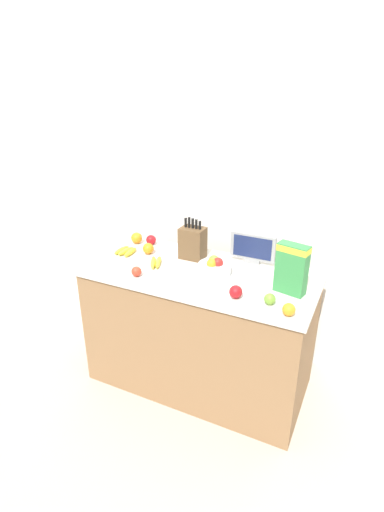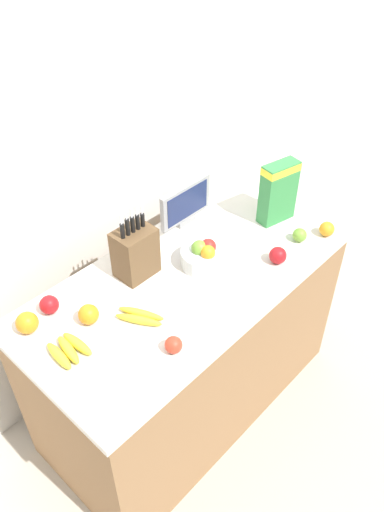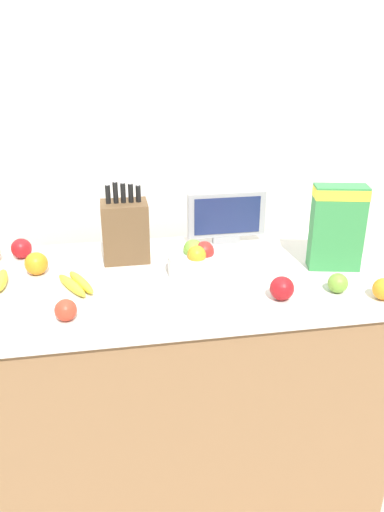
{
  "view_description": "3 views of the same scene",
  "coord_description": "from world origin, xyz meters",
  "px_view_note": "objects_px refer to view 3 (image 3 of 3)",
  "views": [
    {
      "loc": [
        0.96,
        -2.12,
        2.03
      ],
      "look_at": [
        -0.05,
        -0.02,
        0.99
      ],
      "focal_mm": 28.0,
      "sensor_mm": 36.0,
      "label": 1
    },
    {
      "loc": [
        -1.14,
        -1.08,
        2.31
      ],
      "look_at": [
        0.03,
        0.01,
        0.97
      ],
      "focal_mm": 35.0,
      "sensor_mm": 36.0,
      "label": 2
    },
    {
      "loc": [
        -0.19,
        -1.54,
        1.64
      ],
      "look_at": [
        0.08,
        0.0,
        0.95
      ],
      "focal_mm": 35.0,
      "sensor_mm": 36.0,
      "label": 3
    }
  ],
  "objects_px": {
    "apple_near_bananas": "(282,288)",
    "apple_middle": "(338,283)",
    "cereal_box": "(337,224)",
    "knife_block": "(125,231)",
    "apple_by_knife_block": "(66,310)",
    "small_monitor": "(227,216)",
    "fruit_bowl": "(198,262)",
    "orange_mid_left": "(36,263)",
    "banana_bunch_left": "(76,284)",
    "orange_near_bowl": "(384,289)",
    "apple_leftmost": "(21,248)"
  },
  "relations": [
    {
      "from": "fruit_bowl",
      "to": "orange_mid_left",
      "type": "distance_m",
      "value": 0.56
    },
    {
      "from": "fruit_bowl",
      "to": "orange_near_bowl",
      "type": "xyz_separation_m",
      "value": [
        0.54,
        -0.28,
        -0.01
      ]
    },
    {
      "from": "apple_middle",
      "to": "cereal_box",
      "type": "bearing_deg",
      "value": 69.99
    },
    {
      "from": "orange_mid_left",
      "to": "apple_near_bananas",
      "type": "bearing_deg",
      "value": -22.48
    },
    {
      "from": "knife_block",
      "to": "fruit_bowl",
      "type": "bearing_deg",
      "value": -36.16
    },
    {
      "from": "cereal_box",
      "to": "orange_near_bowl",
      "type": "height_order",
      "value": "cereal_box"
    },
    {
      "from": "small_monitor",
      "to": "fruit_bowl",
      "type": "bearing_deg",
      "value": -121.57
    },
    {
      "from": "cereal_box",
      "to": "apple_by_knife_block",
      "type": "bearing_deg",
      "value": -154.52
    },
    {
      "from": "fruit_bowl",
      "to": "small_monitor",
      "type": "bearing_deg",
      "value": 58.43
    },
    {
      "from": "apple_leftmost",
      "to": "orange_near_bowl",
      "type": "xyz_separation_m",
      "value": [
        1.16,
        -0.53,
        -0.0
      ]
    },
    {
      "from": "banana_bunch_left",
      "to": "apple_leftmost",
      "type": "relative_size",
      "value": 2.64
    },
    {
      "from": "banana_bunch_left",
      "to": "fruit_bowl",
      "type": "bearing_deg",
      "value": 4.96
    },
    {
      "from": "apple_middle",
      "to": "knife_block",
      "type": "bearing_deg",
      "value": 149.79
    },
    {
      "from": "apple_leftmost",
      "to": "apple_middle",
      "type": "relative_size",
      "value": 1.17
    },
    {
      "from": "cereal_box",
      "to": "fruit_bowl",
      "type": "relative_size",
      "value": 1.45
    },
    {
      "from": "cereal_box",
      "to": "small_monitor",
      "type": "bearing_deg",
      "value": 150.31
    },
    {
      "from": "knife_block",
      "to": "apple_by_knife_block",
      "type": "relative_size",
      "value": 5.09
    },
    {
      "from": "small_monitor",
      "to": "orange_mid_left",
      "type": "xyz_separation_m",
      "value": [
        -0.71,
        -0.17,
        -0.07
      ]
    },
    {
      "from": "cereal_box",
      "to": "orange_mid_left",
      "type": "bearing_deg",
      "value": -174.32
    },
    {
      "from": "fruit_bowl",
      "to": "banana_bunch_left",
      "type": "bearing_deg",
      "value": -175.04
    },
    {
      "from": "apple_leftmost",
      "to": "orange_mid_left",
      "type": "bearing_deg",
      "value": -65.34
    },
    {
      "from": "banana_bunch_left",
      "to": "apple_leftmost",
      "type": "height_order",
      "value": "apple_leftmost"
    },
    {
      "from": "apple_leftmost",
      "to": "orange_mid_left",
      "type": "xyz_separation_m",
      "value": [
        0.07,
        -0.15,
        0.0
      ]
    },
    {
      "from": "apple_near_bananas",
      "to": "orange_near_bowl",
      "type": "height_order",
      "value": "apple_near_bananas"
    },
    {
      "from": "knife_block",
      "to": "apple_near_bananas",
      "type": "height_order",
      "value": "knife_block"
    },
    {
      "from": "apple_leftmost",
      "to": "apple_middle",
      "type": "distance_m",
      "value": 1.14
    },
    {
      "from": "small_monitor",
      "to": "knife_block",
      "type": "bearing_deg",
      "value": -167.08
    },
    {
      "from": "apple_near_bananas",
      "to": "cereal_box",
      "type": "bearing_deg",
      "value": 37.24
    },
    {
      "from": "orange_mid_left",
      "to": "cereal_box",
      "type": "bearing_deg",
      "value": -6.79
    },
    {
      "from": "knife_block",
      "to": "apple_near_bananas",
      "type": "distance_m",
      "value": 0.61
    },
    {
      "from": "apple_near_bananas",
      "to": "knife_block",
      "type": "bearing_deg",
      "value": 139.34
    },
    {
      "from": "apple_leftmost",
      "to": "apple_near_bananas",
      "type": "bearing_deg",
      "value": -29.3
    },
    {
      "from": "apple_near_bananas",
      "to": "apple_middle",
      "type": "distance_m",
      "value": 0.19
    },
    {
      "from": "small_monitor",
      "to": "fruit_bowl",
      "type": "xyz_separation_m",
      "value": [
        -0.16,
        -0.27,
        -0.07
      ]
    },
    {
      "from": "apple_middle",
      "to": "orange_mid_left",
      "type": "height_order",
      "value": "orange_mid_left"
    },
    {
      "from": "apple_near_bananas",
      "to": "apple_by_knife_block",
      "type": "relative_size",
      "value": 1.17
    },
    {
      "from": "knife_block",
      "to": "orange_near_bowl",
      "type": "height_order",
      "value": "knife_block"
    },
    {
      "from": "small_monitor",
      "to": "orange_near_bowl",
      "type": "distance_m",
      "value": 0.67
    },
    {
      "from": "apple_near_bananas",
      "to": "small_monitor",
      "type": "bearing_deg",
      "value": 97.21
    },
    {
      "from": "apple_near_bananas",
      "to": "apple_middle",
      "type": "relative_size",
      "value": 1.18
    },
    {
      "from": "cereal_box",
      "to": "fruit_bowl",
      "type": "distance_m",
      "value": 0.5
    },
    {
      "from": "banana_bunch_left",
      "to": "orange_mid_left",
      "type": "xyz_separation_m",
      "value": [
        -0.14,
        0.13,
        0.02
      ]
    },
    {
      "from": "fruit_bowl",
      "to": "orange_mid_left",
      "type": "xyz_separation_m",
      "value": [
        -0.55,
        0.1,
        -0.01
      ]
    },
    {
      "from": "cereal_box",
      "to": "banana_bunch_left",
      "type": "xyz_separation_m",
      "value": [
        -0.9,
        -0.01,
        -0.15
      ]
    },
    {
      "from": "fruit_bowl",
      "to": "orange_mid_left",
      "type": "height_order",
      "value": "fruit_bowl"
    },
    {
      "from": "knife_block",
      "to": "small_monitor",
      "type": "height_order",
      "value": "knife_block"
    },
    {
      "from": "apple_near_bananas",
      "to": "orange_near_bowl",
      "type": "distance_m",
      "value": 0.32
    },
    {
      "from": "apple_leftmost",
      "to": "orange_near_bowl",
      "type": "relative_size",
      "value": 1.08
    },
    {
      "from": "fruit_bowl",
      "to": "apple_middle",
      "type": "relative_size",
      "value": 3.22
    },
    {
      "from": "knife_block",
      "to": "apple_leftmost",
      "type": "relative_size",
      "value": 4.4
    }
  ]
}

